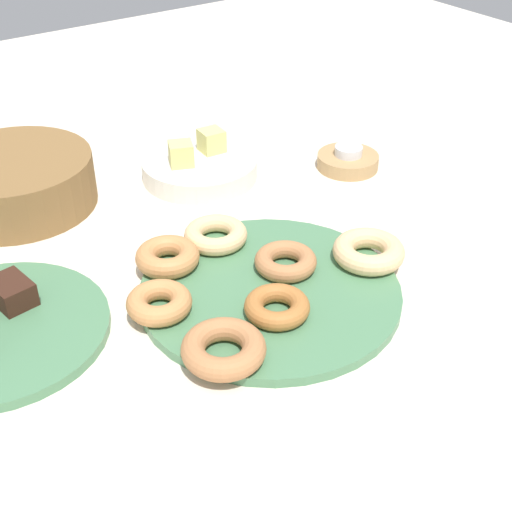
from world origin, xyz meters
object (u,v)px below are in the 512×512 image
(donut_0, at_px, (168,257))
(brownie_far, at_px, (12,292))
(donut_6, at_px, (286,261))
(donut_plate, at_px, (270,291))
(fruit_bowl, at_px, (200,168))
(donut_4, at_px, (217,234))
(donut_3, at_px, (369,251))
(candle_holder, at_px, (348,161))
(tealight, at_px, (349,151))
(melon_chunk_right, at_px, (211,141))
(donut_1, at_px, (277,307))
(donut_2, at_px, (224,349))
(basket, at_px, (14,182))
(melon_chunk_left, at_px, (181,154))
(donut_5, at_px, (159,303))

(donut_0, relative_size, brownie_far, 1.51)
(donut_6, bearing_deg, donut_0, 142.20)
(donut_plate, height_order, fruit_bowl, fruit_bowl)
(donut_0, distance_m, donut_4, 0.08)
(donut_3, height_order, candle_holder, donut_3)
(tealight, distance_m, melon_chunk_right, 0.22)
(donut_1, height_order, brownie_far, brownie_far)
(donut_3, bearing_deg, brownie_far, 156.49)
(donut_plate, xyz_separation_m, donut_1, (-0.02, -0.05, 0.02))
(donut_1, height_order, candle_holder, donut_1)
(brownie_far, bearing_deg, donut_2, -56.11)
(candle_holder, bearing_deg, basket, 158.35)
(brownie_far, xyz_separation_m, basket, (0.09, 0.25, 0.01))
(donut_0, bearing_deg, candle_holder, 13.59)
(donut_1, bearing_deg, basket, 108.85)
(candle_holder, distance_m, melon_chunk_right, 0.23)
(tealight, bearing_deg, melon_chunk_left, 156.16)
(donut_4, height_order, candle_holder, donut_4)
(melon_chunk_left, bearing_deg, donut_plate, -100.62)
(donut_3, relative_size, melon_chunk_right, 2.59)
(donut_2, distance_m, fruit_bowl, 0.44)
(donut_plate, bearing_deg, brownie_far, 150.49)
(brownie_far, bearing_deg, melon_chunk_right, 24.41)
(melon_chunk_right, bearing_deg, donut_4, -120.56)
(donut_3, bearing_deg, fruit_bowl, 97.94)
(donut_5, bearing_deg, donut_2, -81.02)
(donut_4, relative_size, tealight, 1.89)
(tealight, bearing_deg, donut_2, -146.35)
(basket, relative_size, melon_chunk_left, 6.52)
(brownie_far, height_order, melon_chunk_right, melon_chunk_right)
(tealight, distance_m, basket, 0.52)
(donut_3, relative_size, donut_6, 1.17)
(donut_3, distance_m, brownie_far, 0.45)
(donut_2, distance_m, brownie_far, 0.27)
(donut_1, height_order, melon_chunk_right, melon_chunk_right)
(donut_plate, height_order, candle_holder, candle_holder)
(donut_3, height_order, tealight, donut_3)
(melon_chunk_left, bearing_deg, tealight, -23.84)
(donut_3, bearing_deg, melon_chunk_left, 103.12)
(donut_3, distance_m, donut_4, 0.20)
(donut_0, distance_m, melon_chunk_right, 0.30)
(fruit_bowl, bearing_deg, donut_1, -107.65)
(donut_5, bearing_deg, melon_chunk_left, 55.41)
(basket, bearing_deg, candle_holder, -21.65)
(donut_3, distance_m, basket, 0.53)
(donut_0, bearing_deg, basket, 108.79)
(donut_4, height_order, tealight, tealight)
(donut_1, bearing_deg, donut_2, -163.28)
(donut_4, xyz_separation_m, candle_holder, (0.31, 0.08, -0.01))
(donut_6, relative_size, basket, 0.34)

